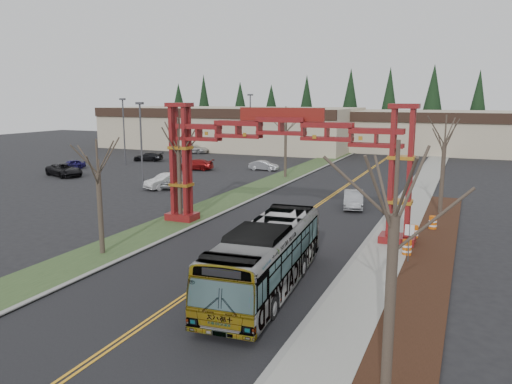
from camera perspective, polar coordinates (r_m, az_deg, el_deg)
The scene contains 35 objects.
ground at distance 20.46m, azimuth -16.03°, elevation -16.56°, with size 200.00×200.00×0.00m, color black.
road at distance 41.68m, azimuth 6.16°, elevation -2.16°, with size 12.00×110.00×0.02m, color black.
lane_line_left at distance 41.71m, azimuth 6.01°, elevation -2.12°, with size 0.12×100.00×0.01m, color orange.
lane_line_right at distance 41.64m, azimuth 6.32°, elevation -2.15°, with size 0.12×100.00×0.01m, color orange.
curb_right at distance 40.35m, azimuth 14.54°, elevation -2.78°, with size 0.30×110.00×0.15m, color gray.
sidewalk_right at distance 40.17m, azimuth 16.59°, elevation -2.94°, with size 2.60×110.00×0.14m, color gray.
landscape_strip at distance 25.63m, azimuth 18.31°, elevation -10.84°, with size 2.60×50.00×0.12m, color black.
grass_median at distance 44.62m, azimuth -3.70°, elevation -1.23°, with size 4.00×110.00×0.08m, color #304623.
curb_left at distance 43.82m, azimuth -1.54°, elevation -1.38°, with size 0.30×110.00×0.15m, color gray.
gateway_arch at distance 34.17m, azimuth 2.87°, elevation 5.22°, with size 18.20×1.60×8.90m.
retail_building_west at distance 95.66m, azimuth -2.73°, elevation 7.39°, with size 46.00×22.30×7.50m.
retail_building_east at distance 94.02m, azimuth 22.26°, elevation 6.40°, with size 38.00×20.30×7.00m.
conifer_treeline at distance 106.55m, azimuth 17.23°, elevation 8.73°, with size 116.10×5.60×13.00m.
transit_bus at distance 24.31m, azimuth 1.16°, elevation -7.46°, with size 2.78×11.89×3.31m, color #93969A.
silver_sedan at distance 43.28m, azimuth 11.08°, elevation -0.83°, with size 1.57×4.51×1.49m, color #A5A8AD.
parked_car_near_a at distance 52.85m, azimuth -9.80°, elevation 1.20°, with size 1.57×3.90×1.33m, color #969B9D.
parked_car_near_b at distance 52.53m, azimuth -10.25°, elevation 1.24°, with size 1.63×4.67×1.54m, color white.
parked_car_near_c at distance 64.07m, azimuth -21.07°, elevation 2.37°, with size 2.54×5.51×1.53m, color black.
parked_car_mid_a at distance 65.57m, azimuth -6.99°, elevation 3.13°, with size 1.97×4.84×1.41m, color maroon.
parked_car_mid_b at distance 70.30m, azimuth -20.35°, elevation 2.97°, with size 1.46×3.62×1.23m, color #1E1855.
parked_car_far_a at distance 64.76m, azimuth 0.89°, elevation 3.04°, with size 1.33×3.81×1.25m, color #ADAFB5.
parked_car_far_b at distance 85.96m, azimuth -7.14°, elevation 4.91°, with size 2.39×5.18×1.44m, color silver.
parked_car_far_c at distance 76.17m, azimuth -12.23°, elevation 3.96°, with size 1.80×4.43×1.28m, color black.
bare_tree_median_near at distance 30.54m, azimuth -17.62°, elevation 2.03°, with size 3.02×3.02×6.92m.
bare_tree_median_mid at distance 37.52m, azimuth -8.84°, elevation 5.03°, with size 3.35×3.35×7.86m.
bare_tree_median_far at distance 58.45m, azimuth 3.42°, elevation 7.61°, with size 3.27×3.27×8.32m.
bare_tree_right_near at distance 15.03m, azimuth 15.55°, elevation -2.71°, with size 3.31×3.31×8.06m.
bare_tree_right_far at distance 42.12m, azimuth 20.76°, elevation 5.25°, with size 3.31×3.31×7.96m.
light_pole_near at distance 52.21m, azimuth -12.99°, elevation 5.89°, with size 0.77×0.38×8.84m.
light_pole_mid at distance 72.46m, azimuth -14.88°, elevation 7.24°, with size 0.80×0.40×9.22m.
light_pole_far at distance 82.27m, azimuth -0.66°, elevation 8.23°, with size 0.86×0.43×9.90m.
street_sign at distance 29.40m, azimuth 17.12°, elevation -4.80°, with size 0.51×0.07×2.25m.
barrel_south at distance 30.90m, azimuth 16.86°, elevation -6.17°, with size 0.55×0.55×1.02m.
barrel_mid at distance 34.76m, azimuth 17.64°, elevation -4.42°, with size 0.51×0.51×0.94m.
barrel_north at distance 37.50m, azimuth 19.55°, elevation -3.39°, with size 0.55×0.55×1.02m.
Camera 1 is at (11.87, -13.88, 9.22)m, focal length 35.00 mm.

